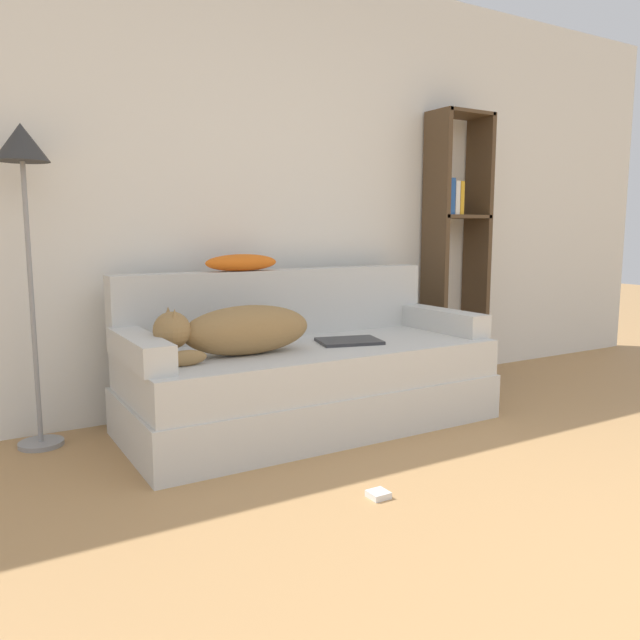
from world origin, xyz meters
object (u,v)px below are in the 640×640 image
bookshelf (456,234)px  floor_lamp (24,180)px  throw_pillow (242,263)px  power_adapter (378,494)px  couch (311,386)px  dog (237,330)px  laptop (349,341)px

bookshelf → floor_lamp: (-2.82, -0.04, 0.26)m
throw_pillow → power_adapter: 1.60m
couch → dog: dog is taller
throw_pillow → floor_lamp: size_ratio=0.27×
dog → bookshelf: 2.06m
couch → bookshelf: size_ratio=1.07×
dog → laptop: size_ratio=2.09×
bookshelf → laptop: bearing=-158.0°
dog → power_adapter: dog is taller
power_adapter → dog: bearing=103.8°
laptop → power_adapter: laptop is taller
throw_pillow → couch: bearing=-54.8°
couch → bookshelf: bookshelf is taller
laptop → throw_pillow: (-0.47, 0.41, 0.43)m
couch → throw_pillow: throw_pillow is taller
laptop → floor_lamp: 1.84m
couch → dog: size_ratio=2.48×
floor_lamp → throw_pillow: bearing=-2.9°
laptop → floor_lamp: (-1.57, 0.47, 0.85)m
throw_pillow → bookshelf: 1.73m
throw_pillow → floor_lamp: 1.18m
couch → laptop: laptop is taller
couch → power_adapter: (-0.25, -0.97, -0.21)m
couch → dog: 0.60m
dog → bookshelf: bearing=15.0°
throw_pillow → power_adapter: throw_pillow is taller
dog → floor_lamp: floor_lamp is taller
dog → throw_pillow: bearing=62.9°
throw_pillow → bookshelf: (1.72, 0.09, 0.16)m
bookshelf → floor_lamp: bearing=-179.2°
laptop → throw_pillow: throw_pillow is taller
bookshelf → power_adapter: (-1.71, -1.42, -1.05)m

